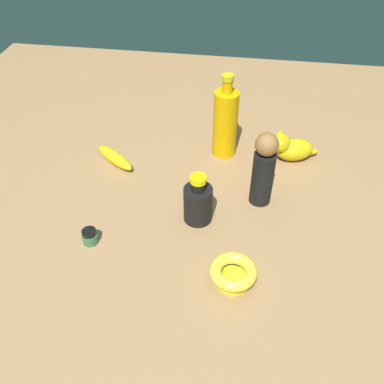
# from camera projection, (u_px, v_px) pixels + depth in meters

# --- Properties ---
(ground) EXTENTS (2.00, 2.00, 0.00)m
(ground) POSITION_uv_depth(u_px,v_px,m) (192.00, 211.00, 1.14)
(ground) COLOR #936D47
(bottle_short) EXTENTS (0.07, 0.07, 0.14)m
(bottle_short) POSITION_uv_depth(u_px,v_px,m) (198.00, 202.00, 1.09)
(bottle_short) COLOR black
(bottle_short) RESTS_ON ground
(bowl) EXTENTS (0.11, 0.11, 0.05)m
(bowl) POSITION_uv_depth(u_px,v_px,m) (233.00, 273.00, 0.95)
(bowl) COLOR yellow
(bowl) RESTS_ON ground
(bottle_tall) EXTENTS (0.07, 0.07, 0.26)m
(bottle_tall) POSITION_uv_depth(u_px,v_px,m) (225.00, 122.00, 1.27)
(bottle_tall) COLOR #DA9A04
(bottle_tall) RESTS_ON ground
(person_figure_adult) EXTENTS (0.07, 0.07, 0.22)m
(person_figure_adult) POSITION_uv_depth(u_px,v_px,m) (264.00, 169.00, 1.10)
(person_figure_adult) COLOR black
(person_figure_adult) RESTS_ON ground
(cat_figurine) EXTENTS (0.10, 0.15, 0.10)m
(cat_figurine) POSITION_uv_depth(u_px,v_px,m) (291.00, 148.00, 1.29)
(cat_figurine) COLOR gold
(cat_figurine) RESTS_ON ground
(banana) EXTENTS (0.13, 0.15, 0.04)m
(banana) POSITION_uv_depth(u_px,v_px,m) (115.00, 158.00, 1.29)
(banana) COLOR gold
(banana) RESTS_ON ground
(nail_polish_jar) EXTENTS (0.04, 0.04, 0.04)m
(nail_polish_jar) POSITION_uv_depth(u_px,v_px,m) (90.00, 236.00, 1.05)
(nail_polish_jar) COLOR #306B41
(nail_polish_jar) RESTS_ON ground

